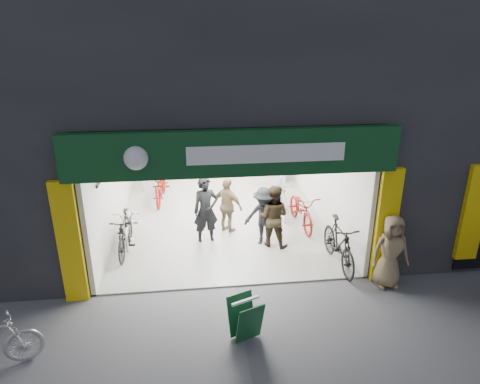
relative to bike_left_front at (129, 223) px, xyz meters
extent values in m
plane|color=#56565B|center=(2.50, -2.53, -0.49)|extent=(60.00, 60.00, 0.00)
cube|color=#232326|center=(3.50, 2.47, 5.26)|extent=(16.00, 10.00, 4.50)
cube|color=#232326|center=(-3.00, 2.47, 1.26)|extent=(5.00, 10.00, 3.50)
cube|color=#232326|center=(8.50, 2.47, 1.26)|extent=(6.00, 10.00, 3.50)
cube|color=#9E9E99|center=(2.50, 1.47, -0.47)|extent=(6.00, 8.00, 0.04)
cube|color=silver|center=(2.50, 5.57, 1.11)|extent=(6.00, 0.20, 3.20)
cube|color=silver|center=(-0.45, 1.47, 1.11)|extent=(0.10, 8.00, 3.20)
cube|color=silver|center=(5.45, 1.47, 1.11)|extent=(0.10, 8.00, 3.20)
cube|color=white|center=(2.50, 1.47, 2.76)|extent=(6.00, 8.00, 0.10)
cube|color=black|center=(2.50, -2.43, 2.86)|extent=(6.00, 0.30, 0.30)
cube|color=#0E3D1F|center=(2.50, -2.65, 2.56)|extent=(6.40, 0.25, 0.90)
cube|color=white|center=(3.10, -2.79, 2.56)|extent=(3.00, 0.02, 0.35)
cube|color=yellow|center=(-0.75, -2.59, 0.81)|extent=(0.45, 0.12, 2.60)
cube|color=yellow|center=(5.75, -2.59, 0.81)|extent=(0.45, 0.12, 2.60)
cube|color=yellow|center=(7.70, -2.59, 1.01)|extent=(0.50, 0.12, 2.20)
cylinder|color=black|center=(-0.32, 0.87, 1.61)|extent=(0.06, 5.00, 0.06)
cube|color=silver|center=(4.30, 3.97, 0.01)|extent=(1.40, 0.60, 1.00)
cube|color=white|center=(2.50, -1.33, 2.69)|extent=(1.30, 0.35, 0.04)
cube|color=white|center=(2.50, 0.47, 2.69)|extent=(1.30, 0.35, 0.04)
cube|color=white|center=(2.50, 2.27, 2.69)|extent=(1.30, 0.35, 0.04)
cube|color=white|center=(2.50, 4.07, 2.69)|extent=(1.30, 0.35, 0.04)
imported|color=#B0B0B5|center=(0.00, 0.00, 0.00)|extent=(0.78, 1.91, 0.98)
imported|color=black|center=(0.00, -0.72, 0.04)|extent=(0.57, 1.78, 1.06)
imported|color=maroon|center=(0.70, 2.64, 0.05)|extent=(0.84, 2.11, 1.09)
imported|color=silver|center=(0.08, 4.06, 0.06)|extent=(0.56, 1.84, 1.10)
imported|color=black|center=(5.00, -1.93, 0.09)|extent=(0.60, 1.94, 1.16)
imported|color=maroon|center=(4.68, 0.27, 0.02)|extent=(0.79, 1.97, 1.02)
imported|color=#A7A7AC|center=(4.31, 1.16, 0.07)|extent=(0.68, 1.90, 1.12)
imported|color=black|center=(2.01, -0.36, 0.40)|extent=(0.72, 0.54, 1.78)
imported|color=#372919|center=(3.67, -0.79, 0.33)|extent=(0.99, 0.90, 1.65)
imported|color=black|center=(3.44, -0.74, 0.30)|extent=(1.18, 1.03, 1.59)
imported|color=#8C7151|center=(2.61, 0.11, 0.29)|extent=(0.95, 0.88, 1.57)
imported|color=olive|center=(5.80, -2.83, 0.33)|extent=(0.82, 0.55, 1.64)
cube|color=#104221|center=(2.59, -4.31, -0.08)|extent=(0.54, 0.37, 0.77)
cube|color=#104221|center=(2.47, -4.00, -0.08)|extent=(0.54, 0.37, 0.77)
cube|color=white|center=(2.53, -4.15, 0.30)|extent=(0.51, 0.24, 0.05)
camera|label=1|loc=(1.69, -10.37, 4.79)|focal=32.00mm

